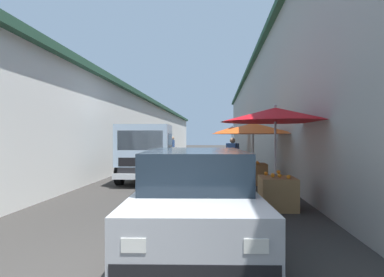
% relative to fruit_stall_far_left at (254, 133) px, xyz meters
% --- Properties ---
extents(ground, '(90.00, 90.00, 0.00)m').
position_rel_fruit_stall_far_left_xyz_m(ground, '(6.11, 2.34, -1.80)').
color(ground, '#33302D').
extents(building_left_whitewash, '(49.80, 7.50, 4.18)m').
position_rel_fruit_stall_far_left_xyz_m(building_left_whitewash, '(8.36, 9.22, 0.29)').
color(building_left_whitewash, silver).
rests_on(building_left_whitewash, ground).
extents(building_right_concrete, '(49.80, 7.50, 6.51)m').
position_rel_fruit_stall_far_left_xyz_m(building_right_concrete, '(8.36, -4.54, 1.46)').
color(building_right_concrete, gray).
rests_on(building_right_concrete, ground).
extents(fruit_stall_far_left, '(2.87, 2.87, 2.23)m').
position_rel_fruit_stall_far_left_xyz_m(fruit_stall_far_left, '(0.00, 0.00, 0.00)').
color(fruit_stall_far_left, '#9E9EA3').
rests_on(fruit_stall_far_left, ground).
extents(fruit_stall_near_right, '(2.60, 2.60, 2.44)m').
position_rel_fruit_stall_far_left_xyz_m(fruit_stall_near_right, '(-3.31, -0.13, 0.05)').
color(fruit_stall_near_right, '#9E9EA3').
rests_on(fruit_stall_near_right, ground).
extents(fruit_stall_mid_lane, '(2.56, 2.56, 2.47)m').
position_rel_fruit_stall_far_left_xyz_m(fruit_stall_mid_lane, '(11.69, 0.16, 0.09)').
color(fruit_stall_mid_lane, '#9E9EA3').
rests_on(fruit_stall_mid_lane, ground).
extents(hatchback_car, '(4.01, 2.13, 1.45)m').
position_rel_fruit_stall_far_left_xyz_m(hatchback_car, '(-5.79, 1.59, -1.07)').
color(hatchback_car, '#ADAFB5').
rests_on(hatchback_car, ground).
extents(delivery_truck, '(4.99, 2.13, 2.08)m').
position_rel_fruit_stall_far_left_xyz_m(delivery_truck, '(0.37, 3.78, -0.76)').
color(delivery_truck, black).
rests_on(delivery_truck, ground).
extents(vendor_by_crates, '(0.47, 0.50, 1.64)m').
position_rel_fruit_stall_far_left_xyz_m(vendor_by_crates, '(1.57, 0.65, -0.86)').
color(vendor_by_crates, '#665B4C').
rests_on(vendor_by_crates, ground).
extents(vendor_in_shade, '(0.65, 0.32, 1.69)m').
position_rel_fruit_stall_far_left_xyz_m(vendor_in_shade, '(9.57, 4.23, -0.82)').
color(vendor_in_shade, '#665B4C').
rests_on(vendor_in_shade, ground).
extents(parked_scooter, '(1.68, 0.52, 1.14)m').
position_rel_fruit_stall_far_left_xyz_m(parked_scooter, '(3.30, 5.18, -1.36)').
color(parked_scooter, black).
rests_on(parked_scooter, ground).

